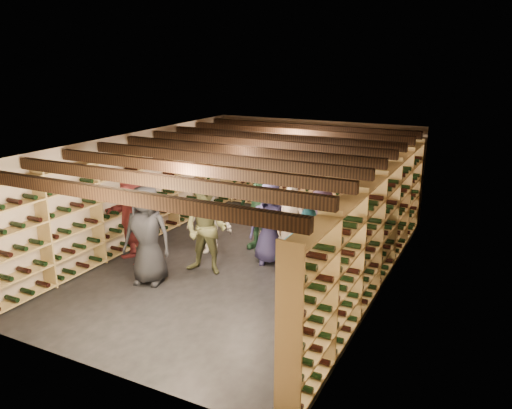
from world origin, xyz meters
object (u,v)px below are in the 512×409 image
object	(u,v)px
crate_stack_right	(297,228)
person_7	(291,229)
person_5	(132,220)
person_12	(365,229)
crate_loose	(317,237)
person_9	(209,218)
person_11	(321,231)
person_8	(321,218)
person_2	(206,229)
person_6	(270,223)
person_10	(258,209)
person_0	(147,235)
crate_stack_left	(273,230)
person_4	(307,261)

from	to	relation	value
crate_stack_right	person_7	size ratio (longest dim) A/B	0.34
person_5	person_12	size ratio (longest dim) A/B	1.11
person_7	crate_loose	bearing A→B (deg)	92.92
person_9	person_11	world-z (taller)	person_11
person_8	person_11	bearing A→B (deg)	-89.73
person_2	person_9	size ratio (longest dim) A/B	1.14
crate_stack_right	person_6	size ratio (longest dim) A/B	0.34
person_5	person_10	bearing A→B (deg)	62.15
crate_stack_right	person_12	distance (m)	2.21
person_0	person_7	size ratio (longest dim) A/B	1.10
person_7	person_9	bearing A→B (deg)	177.46
crate_stack_right	person_11	xyz separation A→B (m)	(1.17, -1.71, 0.66)
crate_stack_left	person_4	xyz separation A→B (m)	(1.80, -2.66, 0.62)
person_2	person_6	distance (m)	1.30
person_2	person_11	world-z (taller)	person_2
person_2	person_6	bearing A→B (deg)	42.91
person_2	person_7	distance (m)	1.60
crate_stack_left	person_8	xyz separation A→B (m)	(1.25, -0.44, 0.60)
crate_loose	person_8	distance (m)	1.28
crate_loose	person_9	distance (m)	2.54
person_2	person_9	bearing A→B (deg)	112.50
person_2	person_0	bearing A→B (deg)	-137.02
person_2	person_10	xyz separation A→B (m)	(0.31, 1.55, -0.00)
crate_loose	person_7	distance (m)	1.92
crate_loose	person_4	size ratio (longest dim) A/B	0.29
person_0	person_2	size ratio (longest dim) A/B	1.03
crate_stack_right	crate_loose	distance (m)	0.55
person_6	person_9	xyz separation A→B (m)	(-1.33, -0.11, -0.05)
crate_stack_right	person_11	bearing A→B (deg)	-55.63
crate_loose	person_0	size ratio (longest dim) A/B	0.28
person_2	person_4	size ratio (longest dim) A/B	1.00
person_2	person_7	bearing A→B (deg)	24.51
person_5	person_7	size ratio (longest dim) A/B	1.03
crate_stack_left	person_4	size ratio (longest dim) A/B	0.33
person_6	person_9	bearing A→B (deg)	160.74
person_6	person_8	world-z (taller)	person_8
crate_loose	person_11	size ratio (longest dim) A/B	0.30
person_8	person_12	distance (m)	0.91
person_2	person_10	size ratio (longest dim) A/B	1.00
person_2	person_6	world-z (taller)	person_2
crate_stack_left	person_10	world-z (taller)	person_10
person_5	person_8	world-z (taller)	person_8
crate_stack_left	person_12	size ratio (longest dim) A/B	0.37
crate_stack_right	person_12	bearing A→B (deg)	-30.41
person_2	person_8	size ratio (longest dim) A/B	1.03
person_4	crate_stack_right	bearing A→B (deg)	104.61
person_7	person_8	bearing A→B (deg)	70.17
person_6	crate_stack_left	bearing A→B (deg)	87.68
person_8	person_6	bearing A→B (deg)	-160.71
person_2	person_12	world-z (taller)	person_2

